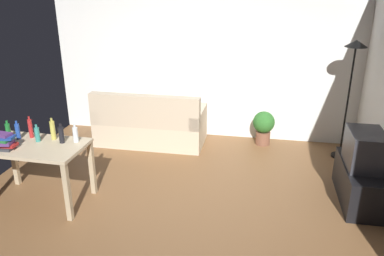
{
  "coord_description": "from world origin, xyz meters",
  "views": [
    {
      "loc": [
        0.99,
        -4.22,
        2.61
      ],
      "look_at": [
        0.1,
        0.5,
        0.75
      ],
      "focal_mm": 36.13,
      "sensor_mm": 36.0,
      "label": 1
    }
  ],
  "objects_px": {
    "bottle_blue": "(18,131)",
    "bottle_dark": "(61,134)",
    "torchiere_lamp": "(353,68)",
    "desk": "(35,153)",
    "bottle_green": "(8,130)",
    "book_stack": "(4,141)",
    "tv_stand": "(359,183)",
    "bottle_red": "(30,128)",
    "bottle_squat": "(53,130)",
    "bottle_clear": "(75,134)",
    "potted_plant": "(264,126)",
    "bottle_tall": "(37,134)",
    "couch": "(150,126)",
    "tv": "(365,149)"
  },
  "relations": [
    {
      "from": "couch",
      "to": "book_stack",
      "type": "bearing_deg",
      "value": 63.76
    },
    {
      "from": "couch",
      "to": "bottle_red",
      "type": "relative_size",
      "value": 6.45
    },
    {
      "from": "desk",
      "to": "bottle_dark",
      "type": "xyz_separation_m",
      "value": [
        0.3,
        0.13,
        0.22
      ]
    },
    {
      "from": "bottle_green",
      "to": "book_stack",
      "type": "bearing_deg",
      "value": -61.13
    },
    {
      "from": "bottle_blue",
      "to": "bottle_dark",
      "type": "relative_size",
      "value": 0.96
    },
    {
      "from": "tv_stand",
      "to": "tv",
      "type": "relative_size",
      "value": 1.83
    },
    {
      "from": "couch",
      "to": "tv_stand",
      "type": "relative_size",
      "value": 1.62
    },
    {
      "from": "couch",
      "to": "bottle_clear",
      "type": "relative_size",
      "value": 7.93
    },
    {
      "from": "tv",
      "to": "bottle_squat",
      "type": "height_order",
      "value": "bottle_squat"
    },
    {
      "from": "tv",
      "to": "bottle_blue",
      "type": "distance_m",
      "value": 4.23
    },
    {
      "from": "potted_plant",
      "to": "book_stack",
      "type": "bearing_deg",
      "value": -139.69
    },
    {
      "from": "bottle_green",
      "to": "tv",
      "type": "bearing_deg",
      "value": 7.56
    },
    {
      "from": "bottle_dark",
      "to": "bottle_clear",
      "type": "distance_m",
      "value": 0.16
    },
    {
      "from": "bottle_red",
      "to": "bottle_dark",
      "type": "height_order",
      "value": "bottle_red"
    },
    {
      "from": "bottle_squat",
      "to": "bottle_dark",
      "type": "xyz_separation_m",
      "value": [
        0.15,
        -0.08,
        -0.02
      ]
    },
    {
      "from": "torchiere_lamp",
      "to": "desk",
      "type": "height_order",
      "value": "torchiere_lamp"
    },
    {
      "from": "couch",
      "to": "bottle_clear",
      "type": "bearing_deg",
      "value": 78.54
    },
    {
      "from": "bottle_blue",
      "to": "bottle_tall",
      "type": "bearing_deg",
      "value": -5.61
    },
    {
      "from": "bottle_green",
      "to": "bottle_squat",
      "type": "distance_m",
      "value": 0.59
    },
    {
      "from": "bottle_blue",
      "to": "bottle_tall",
      "type": "xyz_separation_m",
      "value": [
        0.28,
        -0.03,
        -0.01
      ]
    },
    {
      "from": "couch",
      "to": "bottle_blue",
      "type": "relative_size",
      "value": 7.58
    },
    {
      "from": "bottle_squat",
      "to": "bottle_clear",
      "type": "bearing_deg",
      "value": -4.62
    },
    {
      "from": "bottle_green",
      "to": "bottle_red",
      "type": "xyz_separation_m",
      "value": [
        0.29,
        0.04,
        0.03
      ]
    },
    {
      "from": "bottle_red",
      "to": "bottle_dark",
      "type": "bearing_deg",
      "value": -10.3
    },
    {
      "from": "desk",
      "to": "bottle_blue",
      "type": "height_order",
      "value": "bottle_blue"
    },
    {
      "from": "couch",
      "to": "bottle_red",
      "type": "distance_m",
      "value": 2.13
    },
    {
      "from": "bottle_blue",
      "to": "bottle_dark",
      "type": "xyz_separation_m",
      "value": [
        0.59,
        -0.01,
        0.0
      ]
    },
    {
      "from": "bottle_clear",
      "to": "tv_stand",
      "type": "bearing_deg",
      "value": 9.29
    },
    {
      "from": "couch",
      "to": "bottle_dark",
      "type": "distance_m",
      "value": 2.04
    },
    {
      "from": "tv_stand",
      "to": "bottle_blue",
      "type": "bearing_deg",
      "value": 98.24
    },
    {
      "from": "bottle_dark",
      "to": "tv_stand",
      "type": "bearing_deg",
      "value": 9.74
    },
    {
      "from": "bottle_blue",
      "to": "bottle_squat",
      "type": "xyz_separation_m",
      "value": [
        0.43,
        0.07,
        0.02
      ]
    },
    {
      "from": "tv",
      "to": "bottle_squat",
      "type": "distance_m",
      "value": 3.8
    },
    {
      "from": "bottle_tall",
      "to": "bottle_red",
      "type": "bearing_deg",
      "value": 146.13
    },
    {
      "from": "tv_stand",
      "to": "bottle_green",
      "type": "relative_size",
      "value": 5.07
    },
    {
      "from": "desk",
      "to": "bottle_blue",
      "type": "bearing_deg",
      "value": 155.87
    },
    {
      "from": "potted_plant",
      "to": "tv",
      "type": "bearing_deg",
      "value": -52.72
    },
    {
      "from": "potted_plant",
      "to": "desk",
      "type": "bearing_deg",
      "value": -139.23
    },
    {
      "from": "couch",
      "to": "tv",
      "type": "bearing_deg",
      "value": 157.56
    },
    {
      "from": "tv",
      "to": "bottle_green",
      "type": "xyz_separation_m",
      "value": [
        -4.34,
        -0.58,
        0.15
      ]
    },
    {
      "from": "tv",
      "to": "bottle_dark",
      "type": "relative_size",
      "value": 2.46
    },
    {
      "from": "bottle_red",
      "to": "bottle_tall",
      "type": "relative_size",
      "value": 1.27
    },
    {
      "from": "couch",
      "to": "bottle_dark",
      "type": "bearing_deg",
      "value": 74.43
    },
    {
      "from": "tv_stand",
      "to": "bottle_dark",
      "type": "relative_size",
      "value": 4.51
    },
    {
      "from": "bottle_blue",
      "to": "bottle_tall",
      "type": "relative_size",
      "value": 1.08
    },
    {
      "from": "desk",
      "to": "bottle_green",
      "type": "height_order",
      "value": "bottle_green"
    },
    {
      "from": "potted_plant",
      "to": "bottle_green",
      "type": "height_order",
      "value": "bottle_green"
    },
    {
      "from": "couch",
      "to": "book_stack",
      "type": "relative_size",
      "value": 6.64
    },
    {
      "from": "bottle_red",
      "to": "bottle_clear",
      "type": "height_order",
      "value": "bottle_red"
    },
    {
      "from": "torchiere_lamp",
      "to": "bottle_tall",
      "type": "bearing_deg",
      "value": -153.69
    }
  ]
}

